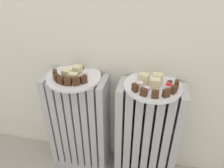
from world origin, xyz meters
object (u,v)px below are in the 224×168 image
radiator_right (147,135)px  plate_right (153,86)px  radiator_left (79,124)px  fork (150,87)px  plate_left (74,77)px  jam_bowl_right (169,87)px

radiator_right → plate_right: bearing=180.0°
radiator_left → fork: (0.35, -0.02, 0.30)m
radiator_right → plate_left: bearing=180.0°
radiator_left → plate_left: size_ratio=2.24×
radiator_left → radiator_right: bearing=-0.0°
radiator_right → fork: 0.30m
plate_left → radiator_right: bearing=0.0°
radiator_left → plate_right: plate_right is taller
plate_left → plate_right: same height
plate_left → jam_bowl_right: (0.42, -0.02, 0.02)m
radiator_left → fork: 0.46m
plate_left → fork: (0.35, -0.02, 0.01)m
radiator_left → radiator_right: 0.36m
radiator_left → plate_right: (0.36, -0.00, 0.29)m
jam_bowl_right → fork: (-0.08, 0.00, -0.01)m
radiator_right → jam_bowl_right: jam_bowl_right is taller
radiator_left → fork: bearing=-3.9°
plate_right → radiator_right: bearing=0.0°
radiator_left → radiator_right: size_ratio=1.00×
plate_right → radiator_left: bearing=180.0°
plate_right → fork: size_ratio=2.40×
radiator_right → plate_left: plate_left is taller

